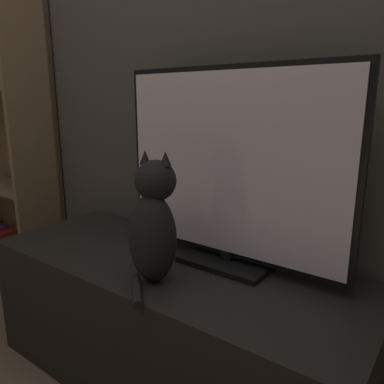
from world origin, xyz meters
The scene contains 5 objects.
wall_back centered at (0.00, 1.22, 1.30)m, with size 4.80×0.05×2.60m.
tv_stand centered at (0.00, 0.91, 0.25)m, with size 1.45×0.55×0.50m.
tv centered at (0.18, 1.02, 0.84)m, with size 0.86×0.19×0.69m.
cat centered at (0.06, 0.78, 0.69)m, with size 0.19×0.28×0.42m.
bookshelf centered at (-1.43, 1.09, 0.74)m, with size 0.79×0.28×1.72m.
Camera 1 is at (0.82, -0.06, 1.07)m, focal length 35.00 mm.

